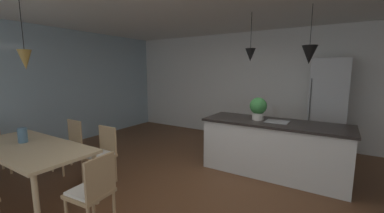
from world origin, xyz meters
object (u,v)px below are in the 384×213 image
at_px(chair_far_right, 101,153).
at_px(vase_on_dining_table, 23,135).
at_px(chair_kitchen_end, 93,190).
at_px(chair_far_left, 69,144).
at_px(kitchen_island, 273,147).
at_px(dining_table, 29,150).
at_px(potted_plant_on_island, 258,108).
at_px(refrigerator, 328,107).

height_order(chair_far_right, vase_on_dining_table, vase_on_dining_table).
bearing_deg(chair_kitchen_end, chair_far_left, 156.03).
bearing_deg(vase_on_dining_table, chair_kitchen_end, -1.15).
bearing_deg(kitchen_island, chair_kitchen_end, -116.66).
xyz_separation_m(dining_table, potted_plant_on_island, (2.35, 2.55, 0.45)).
relative_size(refrigerator, potted_plant_on_island, 5.12).
height_order(dining_table, chair_kitchen_end, chair_kitchen_end).
xyz_separation_m(chair_far_left, vase_on_dining_table, (0.22, -0.77, 0.37)).
height_order(chair_kitchen_end, potted_plant_on_island, potted_plant_on_island).
height_order(chair_far_left, kitchen_island, kitchen_island).
relative_size(chair_far_left, chair_kitchen_end, 1.00).
distance_m(chair_kitchen_end, kitchen_island, 2.85).
relative_size(dining_table, potted_plant_on_island, 5.08).
distance_m(chair_kitchen_end, refrigerator, 4.63).
distance_m(refrigerator, potted_plant_on_island, 1.88).
bearing_deg(chair_kitchen_end, refrigerator, 64.57).
relative_size(dining_table, chair_far_left, 2.27).
xyz_separation_m(chair_kitchen_end, kitchen_island, (1.28, 2.54, -0.01)).
height_order(dining_table, kitchen_island, kitchen_island).
relative_size(chair_far_left, refrigerator, 0.44).
height_order(chair_far_left, vase_on_dining_table, vase_on_dining_table).
xyz_separation_m(kitchen_island, refrigerator, (0.70, 1.61, 0.53)).
height_order(dining_table, refrigerator, refrigerator).
xyz_separation_m(chair_far_left, kitchen_island, (3.08, 1.74, -0.01)).
height_order(chair_far_left, refrigerator, refrigerator).
height_order(chair_far_right, chair_kitchen_end, same).
bearing_deg(potted_plant_on_island, chair_kitchen_end, -111.41).
bearing_deg(kitchen_island, refrigerator, 66.59).
relative_size(chair_kitchen_end, vase_on_dining_table, 4.14).
relative_size(chair_far_left, chair_far_right, 1.00).
xyz_separation_m(dining_table, chair_kitchen_end, (1.36, 0.00, -0.19)).
bearing_deg(kitchen_island, chair_far_right, -141.45).
xyz_separation_m(chair_kitchen_end, potted_plant_on_island, (1.00, 2.54, 0.64)).
distance_m(chair_far_left, chair_kitchen_end, 1.97).
bearing_deg(vase_on_dining_table, potted_plant_on_island, 44.23).
relative_size(chair_far_right, vase_on_dining_table, 4.14).
distance_m(chair_far_right, potted_plant_on_island, 2.67).
bearing_deg(kitchen_island, chair_far_left, -150.44).
height_order(chair_far_right, potted_plant_on_island, potted_plant_on_island).
relative_size(chair_kitchen_end, kitchen_island, 0.38).
height_order(dining_table, chair_far_left, chair_far_left).
height_order(refrigerator, potted_plant_on_island, refrigerator).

